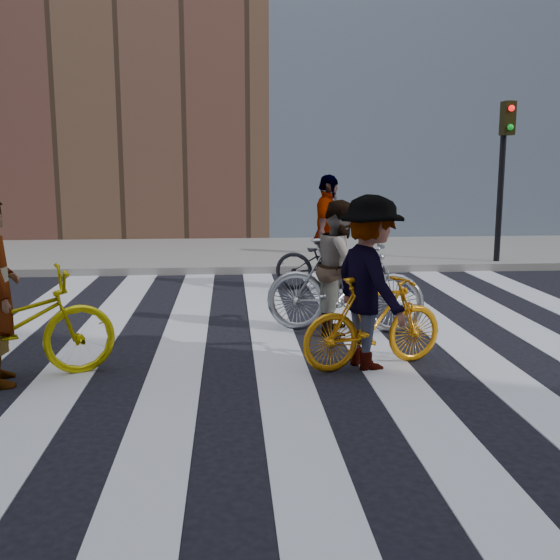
{
  "coord_description": "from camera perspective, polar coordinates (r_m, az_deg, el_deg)",
  "views": [
    {
      "loc": [
        -1.07,
        -7.54,
        2.12
      ],
      "look_at": [
        -0.47,
        0.3,
        0.72
      ],
      "focal_mm": 42.0,
      "sensor_mm": 36.0,
      "label": 1
    }
  ],
  "objects": [
    {
      "name": "ground",
      "position": [
        7.91,
        3.56,
        -5.47
      ],
      "size": [
        100.0,
        100.0,
        0.0
      ],
      "primitive_type": "plane",
      "color": "black",
      "rests_on": "ground"
    },
    {
      "name": "bike_yellow_left",
      "position": [
        6.88,
        -22.9,
        -3.86
      ],
      "size": [
        2.23,
        1.5,
        1.11
      ],
      "primitive_type": "imported",
      "rotation": [
        0.0,
        0.0,
        1.97
      ],
      "color": "#D6C70B",
      "rests_on": "ground"
    },
    {
      "name": "zebra_crosswalk",
      "position": [
        7.91,
        3.56,
        -5.43
      ],
      "size": [
        8.25,
        10.0,
        0.01
      ],
      "color": "silver",
      "rests_on": "ground"
    },
    {
      "name": "bike_dark_rear",
      "position": [
        11.04,
        4.38,
        1.58
      ],
      "size": [
        1.98,
        1.19,
        0.98
      ],
      "primitive_type": "imported",
      "rotation": [
        0.0,
        0.0,
        1.26
      ],
      "color": "black",
      "rests_on": "ground"
    },
    {
      "name": "rider_right",
      "position": [
        6.83,
        7.85,
        -0.24
      ],
      "size": [
        0.99,
        1.32,
        1.81
      ],
      "primitive_type": "imported",
      "rotation": [
        0.0,
        0.0,
        1.88
      ],
      "color": "slate",
      "rests_on": "ground"
    },
    {
      "name": "bike_silver_mid",
      "position": [
        8.32,
        5.64,
        -0.5
      ],
      "size": [
        2.07,
        1.0,
        1.2
      ],
      "primitive_type": "imported",
      "rotation": [
        0.0,
        0.0,
        1.34
      ],
      "color": "#9DA1A6",
      "rests_on": "ground"
    },
    {
      "name": "rider_mid",
      "position": [
        8.27,
        5.33,
        1.15
      ],
      "size": [
        0.81,
        0.94,
        1.68
      ],
      "primitive_type": "imported",
      "rotation": [
        0.0,
        0.0,
        1.34
      ],
      "color": "slate",
      "rests_on": "ground"
    },
    {
      "name": "traffic_signal",
      "position": [
        13.98,
        18.93,
        10.2
      ],
      "size": [
        0.22,
        0.42,
        3.33
      ],
      "color": "black",
      "rests_on": "ground"
    },
    {
      "name": "rider_rear",
      "position": [
        10.98,
        4.16,
        4.07
      ],
      "size": [
        0.8,
        1.23,
        1.95
      ],
      "primitive_type": "imported",
      "rotation": [
        0.0,
        0.0,
        1.26
      ],
      "color": "slate",
      "rests_on": "ground"
    },
    {
      "name": "sidewalk_far",
      "position": [
        15.22,
        -0.34,
        2.36
      ],
      "size": [
        100.0,
        5.0,
        0.15
      ],
      "primitive_type": "cube",
      "color": "gray",
      "rests_on": "ground"
    },
    {
      "name": "bike_yellow_right",
      "position": [
        6.92,
        8.17,
        -3.63
      ],
      "size": [
        1.69,
        0.93,
        0.98
      ],
      "primitive_type": "imported",
      "rotation": [
        0.0,
        0.0,
        1.88
      ],
      "color": "orange",
      "rests_on": "ground"
    }
  ]
}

